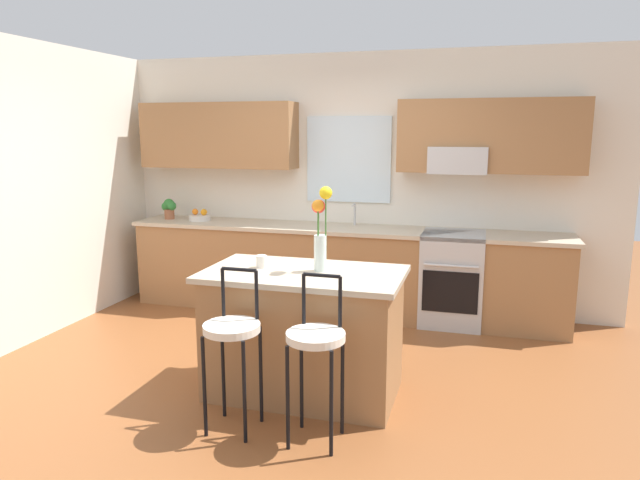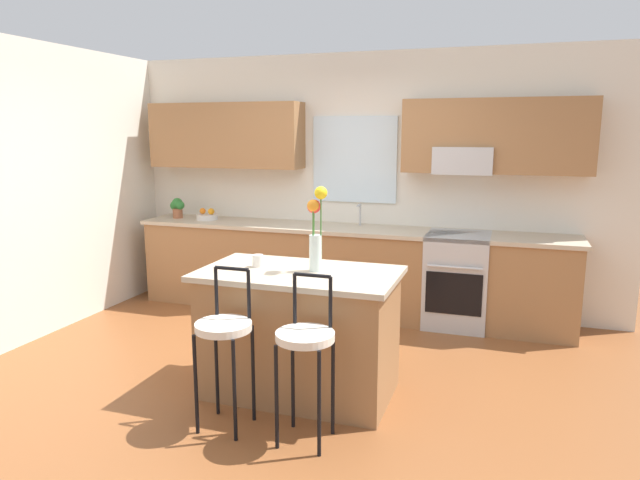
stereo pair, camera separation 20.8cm
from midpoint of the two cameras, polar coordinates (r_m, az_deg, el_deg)
ground_plane at (r=4.63m, az=-2.08°, el=-13.41°), size 14.00×14.00×0.00m
wall_left at (r=5.90m, az=-25.09°, el=4.45°), size 0.12×4.60×2.70m
back_wall_assembly at (r=6.13m, az=4.61°, el=7.13°), size 5.60×0.50×2.70m
counter_run at (r=6.02m, az=3.60°, el=-3.00°), size 4.56×0.64×0.92m
sink_faucet at (r=6.02m, az=4.96°, el=2.75°), size 0.02×0.13×0.23m
oven_range at (r=5.82m, az=14.46°, el=-3.88°), size 0.60×0.64×0.92m
kitchen_island at (r=4.21m, az=-0.64°, el=-9.15°), size 1.42×0.82×0.92m
bar_stool_near at (r=3.71m, az=-7.92°, el=-9.22°), size 0.36×0.36×1.04m
bar_stool_middle at (r=3.52m, az=0.27°, el=-10.29°), size 0.36×0.36×1.04m
flower_vase at (r=4.01m, az=1.06°, el=1.28°), size 0.15×0.14×0.60m
mug_ceramic at (r=4.20m, az=-4.80°, el=-2.08°), size 0.08×0.08×0.09m
fruit_bowl_oranges at (r=6.52m, az=-10.28°, el=2.36°), size 0.24×0.24×0.13m
potted_plant_small at (r=6.70m, az=-13.15°, el=3.25°), size 0.18×0.12×0.23m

